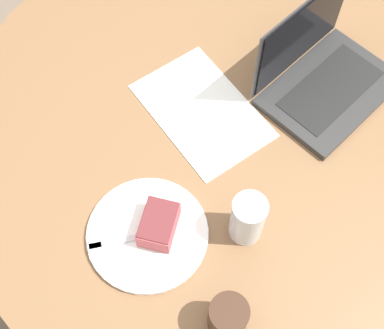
{
  "coord_description": "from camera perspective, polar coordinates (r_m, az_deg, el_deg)",
  "views": [
    {
      "loc": [
        0.38,
        -0.57,
        1.83
      ],
      "look_at": [
        0.03,
        -0.17,
        0.81
      ],
      "focal_mm": 50.0,
      "sensor_mm": 36.0,
      "label": 1
    }
  ],
  "objects": [
    {
      "name": "ground_plane",
      "position": [
        1.95,
        2.75,
        -7.18
      ],
      "size": [
        12.0,
        12.0,
        0.0
      ],
      "primitive_type": "plane",
      "color": "#6B5B4C"
    },
    {
      "name": "dining_table",
      "position": [
        1.36,
        3.92,
        2.46
      ],
      "size": [
        1.32,
        1.32,
        0.77
      ],
      "color": "brown",
      "rests_on": "ground_plane"
    },
    {
      "name": "paper_document",
      "position": [
        1.27,
        1.07,
        5.77
      ],
      "size": [
        0.36,
        0.28,
        0.0
      ],
      "rotation": [
        0.0,
        0.0,
        -0.24
      ],
      "color": "white",
      "rests_on": "dining_table"
    },
    {
      "name": "plate",
      "position": [
        1.13,
        -4.76,
        -7.39
      ],
      "size": [
        0.26,
        0.26,
        0.01
      ],
      "color": "white",
      "rests_on": "dining_table"
    },
    {
      "name": "cake_slice",
      "position": [
        1.1,
        -3.57,
        -6.38
      ],
      "size": [
        0.1,
        0.12,
        0.05
      ],
      "rotation": [
        0.0,
        0.0,
        5.18
      ],
      "color": "#B74C51",
      "rests_on": "plate"
    },
    {
      "name": "fork",
      "position": [
        1.12,
        -7.61,
        -8.05
      ],
      "size": [
        0.12,
        0.15,
        0.0
      ],
      "rotation": [
        0.0,
        0.0,
        4.07
      ],
      "color": "silver",
      "rests_on": "plate"
    },
    {
      "name": "coffee_glass",
      "position": [
        1.04,
        3.86,
        -15.92
      ],
      "size": [
        0.08,
        0.08,
        0.1
      ],
      "color": "#3D2619",
      "rests_on": "dining_table"
    },
    {
      "name": "water_glass",
      "position": [
        1.08,
        5.94,
        -5.78
      ],
      "size": [
        0.07,
        0.07,
        0.13
      ],
      "color": "silver",
      "rests_on": "dining_table"
    },
    {
      "name": "laptop",
      "position": [
        1.32,
        13.75,
        9.24
      ],
      "size": [
        0.25,
        0.33,
        0.23
      ],
      "rotation": [
        0.0,
        0.0,
        4.64
      ],
      "color": "#2D2D2D",
      "rests_on": "dining_table"
    }
  ]
}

